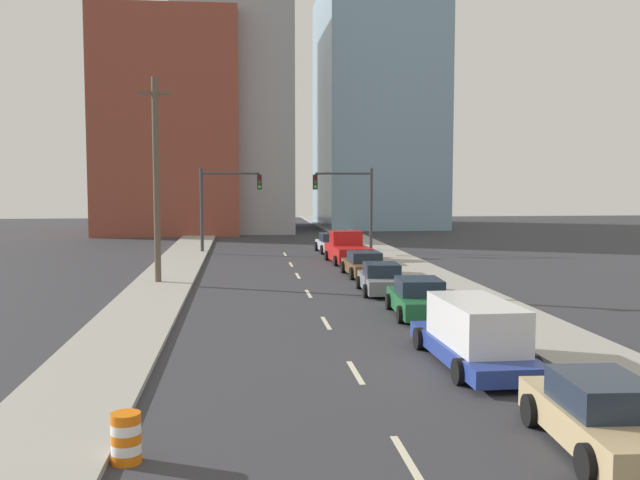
{
  "coord_description": "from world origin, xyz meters",
  "views": [
    {
      "loc": [
        -3.07,
        -5.03,
        5.23
      ],
      "look_at": [
        0.97,
        31.77,
        2.2
      ],
      "focal_mm": 40.0,
      "sensor_mm": 36.0,
      "label": 1
    }
  ],
  "objects_px": {
    "sedan_gray": "(382,279)",
    "pickup_truck_red": "(348,250)",
    "traffic_signal_left": "(219,198)",
    "traffic_barrel": "(126,438)",
    "box_truck_blue": "(474,334)",
    "sedan_silver": "(331,244)",
    "utility_pole_left_mid": "(156,179)",
    "sedan_tan": "(601,417)",
    "traffic_signal_right": "(354,198)",
    "sedan_brown": "(364,265)",
    "sedan_green": "(419,299)"
  },
  "relations": [
    {
      "from": "traffic_signal_left",
      "to": "pickup_truck_red",
      "type": "relative_size",
      "value": 1.16
    },
    {
      "from": "traffic_signal_left",
      "to": "traffic_signal_right",
      "type": "xyz_separation_m",
      "value": [
        9.98,
        0.0,
        0.0
      ]
    },
    {
      "from": "utility_pole_left_mid",
      "to": "traffic_barrel",
      "type": "xyz_separation_m",
      "value": [
        2.09,
        -23.44,
        -4.88
      ]
    },
    {
      "from": "sedan_tan",
      "to": "sedan_green",
      "type": "relative_size",
      "value": 1.0
    },
    {
      "from": "traffic_signal_left",
      "to": "pickup_truck_red",
      "type": "bearing_deg",
      "value": -39.59
    },
    {
      "from": "box_truck_blue",
      "to": "pickup_truck_red",
      "type": "relative_size",
      "value": 1.18
    },
    {
      "from": "utility_pole_left_mid",
      "to": "sedan_tan",
      "type": "relative_size",
      "value": 2.2
    },
    {
      "from": "traffic_signal_right",
      "to": "traffic_barrel",
      "type": "height_order",
      "value": "traffic_signal_right"
    },
    {
      "from": "traffic_barrel",
      "to": "sedan_brown",
      "type": "xyz_separation_m",
      "value": [
        8.94,
        25.64,
        0.15
      ]
    },
    {
      "from": "sedan_silver",
      "to": "sedan_gray",
      "type": "bearing_deg",
      "value": -92.91
    },
    {
      "from": "sedan_tan",
      "to": "traffic_barrel",
      "type": "bearing_deg",
      "value": -179.05
    },
    {
      "from": "utility_pole_left_mid",
      "to": "traffic_signal_right",
      "type": "bearing_deg",
      "value": 51.48
    },
    {
      "from": "sedan_green",
      "to": "traffic_signal_right",
      "type": "bearing_deg",
      "value": 89.91
    },
    {
      "from": "sedan_gray",
      "to": "sedan_brown",
      "type": "relative_size",
      "value": 0.97
    },
    {
      "from": "sedan_silver",
      "to": "pickup_truck_red",
      "type": "bearing_deg",
      "value": -90.84
    },
    {
      "from": "traffic_barrel",
      "to": "sedan_gray",
      "type": "height_order",
      "value": "sedan_gray"
    },
    {
      "from": "sedan_green",
      "to": "sedan_brown",
      "type": "distance_m",
      "value": 11.91
    },
    {
      "from": "utility_pole_left_mid",
      "to": "sedan_tan",
      "type": "bearing_deg",
      "value": -64.87
    },
    {
      "from": "traffic_signal_left",
      "to": "sedan_tan",
      "type": "relative_size",
      "value": 1.32
    },
    {
      "from": "traffic_signal_left",
      "to": "box_truck_blue",
      "type": "xyz_separation_m",
      "value": [
        8.17,
        -33.16,
        -3.15
      ]
    },
    {
      "from": "utility_pole_left_mid",
      "to": "sedan_brown",
      "type": "xyz_separation_m",
      "value": [
        11.03,
        2.2,
        -4.72
      ]
    },
    {
      "from": "sedan_gray",
      "to": "pickup_truck_red",
      "type": "relative_size",
      "value": 0.84
    },
    {
      "from": "utility_pole_left_mid",
      "to": "sedan_brown",
      "type": "distance_m",
      "value": 12.2
    },
    {
      "from": "traffic_barrel",
      "to": "box_truck_blue",
      "type": "height_order",
      "value": "box_truck_blue"
    },
    {
      "from": "utility_pole_left_mid",
      "to": "sedan_silver",
      "type": "xyz_separation_m",
      "value": [
        10.86,
        15.6,
        -4.69
      ]
    },
    {
      "from": "sedan_green",
      "to": "box_truck_blue",
      "type": "bearing_deg",
      "value": -89.18
    },
    {
      "from": "sedan_brown",
      "to": "pickup_truck_red",
      "type": "height_order",
      "value": "pickup_truck_red"
    },
    {
      "from": "utility_pole_left_mid",
      "to": "sedan_tan",
      "type": "xyz_separation_m",
      "value": [
        11.18,
        -23.83,
        -4.68
      ]
    },
    {
      "from": "traffic_signal_left",
      "to": "traffic_signal_right",
      "type": "relative_size",
      "value": 1.0
    },
    {
      "from": "traffic_barrel",
      "to": "sedan_gray",
      "type": "bearing_deg",
      "value": 66.03
    },
    {
      "from": "traffic_signal_right",
      "to": "sedan_green",
      "type": "xyz_separation_m",
      "value": [
        -1.48,
        -25.55,
        -3.39
      ]
    },
    {
      "from": "utility_pole_left_mid",
      "to": "sedan_brown",
      "type": "height_order",
      "value": "utility_pole_left_mid"
    },
    {
      "from": "traffic_signal_left",
      "to": "box_truck_blue",
      "type": "bearing_deg",
      "value": -76.15
    },
    {
      "from": "utility_pole_left_mid",
      "to": "sedan_silver",
      "type": "relative_size",
      "value": 2.35
    },
    {
      "from": "traffic_signal_right",
      "to": "sedan_brown",
      "type": "relative_size",
      "value": 1.34
    },
    {
      "from": "sedan_gray",
      "to": "sedan_tan",
      "type": "bearing_deg",
      "value": -86.36
    },
    {
      "from": "traffic_signal_left",
      "to": "traffic_barrel",
      "type": "height_order",
      "value": "traffic_signal_left"
    },
    {
      "from": "traffic_barrel",
      "to": "pickup_truck_red",
      "type": "bearing_deg",
      "value": 74.44
    },
    {
      "from": "traffic_barrel",
      "to": "sedan_tan",
      "type": "xyz_separation_m",
      "value": [
        9.09,
        -0.39,
        0.2
      ]
    },
    {
      "from": "traffic_signal_right",
      "to": "sedan_green",
      "type": "relative_size",
      "value": 1.32
    },
    {
      "from": "traffic_barrel",
      "to": "sedan_silver",
      "type": "xyz_separation_m",
      "value": [
        8.77,
        39.03,
        0.18
      ]
    },
    {
      "from": "sedan_green",
      "to": "pickup_truck_red",
      "type": "relative_size",
      "value": 0.88
    },
    {
      "from": "sedan_tan",
      "to": "sedan_silver",
      "type": "relative_size",
      "value": 1.07
    },
    {
      "from": "utility_pole_left_mid",
      "to": "box_truck_blue",
      "type": "height_order",
      "value": "utility_pole_left_mid"
    },
    {
      "from": "box_truck_blue",
      "to": "sedan_silver",
      "type": "distance_m",
      "value": 32.92
    },
    {
      "from": "sedan_silver",
      "to": "sedan_brown",
      "type": "bearing_deg",
      "value": -92.0
    },
    {
      "from": "traffic_signal_right",
      "to": "box_truck_blue",
      "type": "distance_m",
      "value": 33.36
    },
    {
      "from": "utility_pole_left_mid",
      "to": "pickup_truck_red",
      "type": "bearing_deg",
      "value": 38.62
    },
    {
      "from": "sedan_tan",
      "to": "sedan_gray",
      "type": "xyz_separation_m",
      "value": [
        -0.38,
        19.96,
        -0.03
      ]
    },
    {
      "from": "sedan_tan",
      "to": "pickup_truck_red",
      "type": "relative_size",
      "value": 0.88
    }
  ]
}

